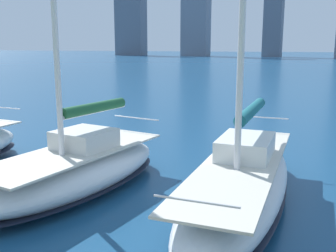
# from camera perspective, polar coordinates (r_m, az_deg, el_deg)

# --- Properties ---
(sailboat_teal) EXTENTS (2.50, 9.20, 11.79)m
(sailboat_teal) POSITION_cam_1_polar(r_m,az_deg,el_deg) (10.82, 10.59, -7.96)
(sailboat_teal) COLOR silver
(sailboat_teal) RESTS_ON ground
(sailboat_forest) EXTENTS (3.57, 7.37, 11.28)m
(sailboat_forest) POSITION_cam_1_polar(r_m,az_deg,el_deg) (12.18, -13.12, -5.95)
(sailboat_forest) COLOR silver
(sailboat_forest) RESTS_ON ground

